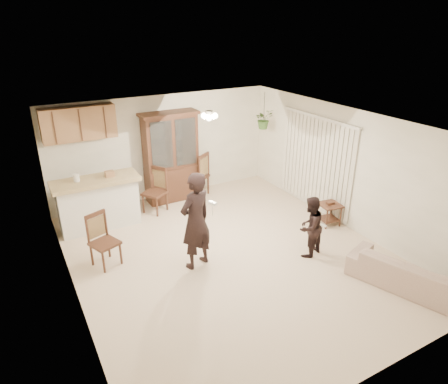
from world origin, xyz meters
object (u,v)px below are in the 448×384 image
adult (196,220)px  child (310,223)px  chair_bar (106,251)px  side_table (329,214)px  sofa (408,267)px  china_hutch (171,158)px  chair_hutch_right (197,183)px  chair_hutch_left (155,200)px

adult → child: (1.97, -0.71, -0.22)m
adult → child: adult is taller
chair_bar → side_table: bearing=-30.5°
adult → sofa: bearing=122.8°
side_table → sofa: bearing=-100.2°
china_hutch → side_table: (2.41, -2.90, -0.81)m
china_hutch → chair_hutch_right: 0.97m
chair_hutch_left → child: bearing=-2.6°
china_hutch → chair_hutch_left: bearing=-143.1°
chair_hutch_left → sofa: bearing=-3.9°
chair_hutch_left → chair_hutch_right: 1.31m
side_table → chair_bar: chair_bar is taller
child → chair_hutch_left: child is taller
child → chair_hutch_left: (-1.86, 3.15, -0.38)m
adult → chair_hutch_left: bearing=-110.5°
china_hutch → side_table: size_ratio=4.04×
child → chair_hutch_right: bearing=-97.7°
sofa → chair_bar: bearing=34.5°
sofa → china_hutch: bearing=1.9°
sofa → china_hutch: china_hutch is taller
child → chair_bar: (-3.39, 1.50, -0.40)m
chair_hutch_left → chair_hutch_right: chair_hutch_right is taller
sofa → adult: adult is taller
child → china_hutch: china_hutch is taller
china_hutch → side_table: 3.86m
sofa → chair_hutch_right: size_ratio=1.68×
china_hutch → chair_bar: china_hutch is taller
side_table → chair_hutch_left: 3.89m
sofa → china_hutch: (-2.01, 5.17, 0.70)m
chair_hutch_right → child: bearing=66.9°
chair_bar → chair_hutch_right: bearing=15.2°
sofa → chair_hutch_left: bearing=10.0°
child → side_table: child is taller
china_hutch → side_table: china_hutch is taller
adult → side_table: adult is taller
adult → chair_hutch_left: adult is taller
side_table → adult: bearing=-179.6°
child → side_table: 1.46m
chair_bar → sofa: bearing=-57.1°
sofa → side_table: 2.32m
chair_bar → chair_hutch_left: (1.53, 1.65, 0.01)m
child → chair_hutch_left: size_ratio=1.30×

